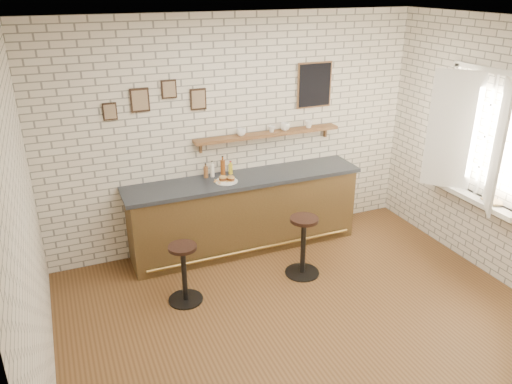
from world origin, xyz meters
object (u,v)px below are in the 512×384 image
sandwich_plate (226,181)px  shelf_cup_b (272,129)px  bitters_bottle_brown (206,172)px  shelf_cup_a (241,132)px  condiment_bottle_yellow (231,168)px  shelf_cup_c (285,127)px  shelf_cup_d (309,124)px  bar_stool_right (303,244)px  ciabatta_sandwich (227,178)px  bitters_bottle_amber (223,167)px  bitters_bottle_white (212,170)px  book_upper (486,200)px  bar_counter (245,213)px  bar_stool_left (184,272)px  book_lower (487,202)px

sandwich_plate → shelf_cup_b: bearing=19.1°
bitters_bottle_brown → shelf_cup_b: size_ratio=2.12×
bitters_bottle_brown → shelf_cup_a: bearing=2.0°
condiment_bottle_yellow → shelf_cup_c: shelf_cup_c is taller
shelf_cup_a → shelf_cup_d: (0.97, 0.00, 0.00)m
bar_stool_right → shelf_cup_b: (0.06, 1.09, 1.13)m
ciabatta_sandwich → bitters_bottle_amber: bearing=82.6°
condiment_bottle_yellow → sandwich_plate: bearing=-121.4°
bar_stool_right → bitters_bottle_brown: bearing=128.6°
bitters_bottle_white → book_upper: bitters_bottle_white is taller
bitters_bottle_amber → shelf_cup_d: bearing=0.8°
bitters_bottle_white → shelf_cup_c: shelf_cup_c is taller
book_upper → bar_counter: bearing=-172.2°
bitters_bottle_amber → shelf_cup_a: bearing=3.8°
condiment_bottle_yellow → shelf_cup_d: shelf_cup_d is taller
bitters_bottle_amber → bar_stool_left: (-0.84, -1.07, -0.74)m
bar_stool_left → shelf_cup_d: 2.62m
bitters_bottle_brown → bar_stool_right: 1.53m
shelf_cup_a → shelf_cup_b: size_ratio=1.34×
book_lower → book_upper: 0.03m
bitters_bottle_white → bar_stool_left: (-0.70, -1.07, -0.72)m
bar_stool_left → bar_stool_right: (1.47, -0.01, 0.03)m
shelf_cup_d → sandwich_plate: bearing=177.7°
bar_stool_left → book_lower: size_ratio=3.15×
bitters_bottle_white → shelf_cup_d: shelf_cup_d is taller
bar_counter → bitters_bottle_white: size_ratio=14.64×
shelf_cup_c → bitters_bottle_white: bearing=116.9°
bar_counter → shelf_cup_c: 1.25m
bar_stool_right → shelf_cup_a: bearing=108.5°
bar_counter → bar_stool_left: bar_counter is taller
shelf_cup_b → shelf_cup_d: shelf_cup_d is taller
ciabatta_sandwich → shelf_cup_a: shelf_cup_a is taller
ciabatta_sandwich → bitters_bottle_amber: bitters_bottle_amber is taller
shelf_cup_a → bitters_bottle_white: bearing=178.5°
bitters_bottle_white → bitters_bottle_brown: bearing=180.0°
bitters_bottle_brown → bitters_bottle_white: 0.09m
bar_counter → condiment_bottle_yellow: 0.62m
bitters_bottle_brown → shelf_cup_a: size_ratio=1.58×
shelf_cup_c → ciabatta_sandwich: bearing=131.5°
bitters_bottle_white → book_upper: 3.32m
ciabatta_sandwich → bitters_bottle_white: size_ratio=0.99×
bar_counter → shelf_cup_b: bearing=23.5°
bitters_bottle_brown → bar_stool_right: bearing=-51.4°
sandwich_plate → shelf_cup_b: shelf_cup_b is taller
bitters_bottle_white → shelf_cup_c: bearing=1.0°
bar_counter → ciabatta_sandwich: 0.61m
bar_counter → book_upper: bar_counter is taller
shelf_cup_d → book_lower: (1.38, -1.87, -0.61)m
bar_counter → shelf_cup_b: shelf_cup_b is taller
bar_stool_right → shelf_cup_a: shelf_cup_a is taller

